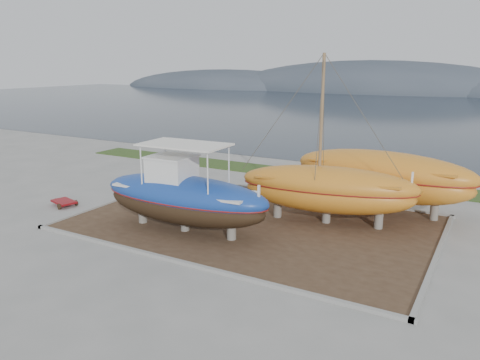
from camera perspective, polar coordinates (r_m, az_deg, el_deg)
The scene contains 11 objects.
ground at distance 21.68m, azimuth -3.41°, elevation -8.29°, with size 140.00×140.00×0.00m, color gray.
dirt_patch at distance 24.89m, azimuth 1.60°, elevation -5.18°, with size 18.00×12.00×0.06m, color #422D1E.
curb_frame at distance 24.88m, azimuth 1.60°, elevation -5.08°, with size 18.60×12.60×0.15m, color gray, non-canonical shape.
grass_strip at distance 35.07m, azimuth 10.44°, elevation 0.34°, with size 44.00×3.00×0.08m, color #284219.
sea at distance 87.86m, azimuth 22.40°, elevation 7.68°, with size 260.00×100.00×0.04m, color black, non-canonical shape.
mountain_ridge at distance 142.45m, azimuth 25.39°, elevation 9.47°, with size 200.00×36.00×20.00m, color #333D49, non-canonical shape.
blue_caique at distance 23.16m, azimuth -6.87°, elevation -0.95°, with size 9.21×2.88×4.43m, color #183E98, non-canonical shape.
white_dinghy at distance 29.63m, azimuth -9.50°, elevation -0.97°, with size 3.86×1.45×1.16m, color white, non-canonical shape.
orange_sailboat at distance 24.16m, azimuth 10.89°, elevation 4.67°, with size 9.21×2.71×8.67m, color orange, non-canonical shape.
orange_bare_hull at distance 27.46m, azimuth 16.85°, elevation -0.25°, with size 10.17×3.05×3.34m, color orange, non-canonical shape.
red_trailer at distance 29.63m, azimuth -20.66°, elevation -2.67°, with size 2.28×1.14×0.32m, color maroon, non-canonical shape.
Camera 1 is at (10.96, -16.78, 8.26)m, focal length 35.00 mm.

